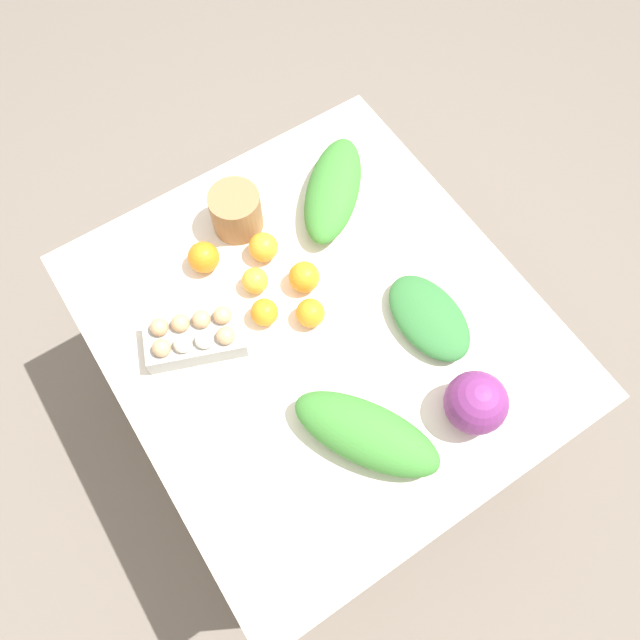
% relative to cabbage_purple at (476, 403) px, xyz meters
% --- Properties ---
extents(ground_plane, '(8.00, 8.00, 0.00)m').
position_rel_cabbage_purple_xyz_m(ground_plane, '(0.38, 0.17, -0.80)').
color(ground_plane, '#70665B').
extents(dining_table, '(1.12, 1.01, 0.73)m').
position_rel_cabbage_purple_xyz_m(dining_table, '(0.38, 0.17, -0.17)').
color(dining_table, silver).
rests_on(dining_table, ground_plane).
extents(cabbage_purple, '(0.14, 0.14, 0.14)m').
position_rel_cabbage_purple_xyz_m(cabbage_purple, '(0.00, 0.00, 0.00)').
color(cabbage_purple, '#7A2D75').
rests_on(cabbage_purple, dining_table).
extents(egg_carton, '(0.20, 0.26, 0.09)m').
position_rel_cabbage_purple_xyz_m(egg_carton, '(0.50, 0.45, -0.03)').
color(egg_carton, '#A8A8A3').
rests_on(egg_carton, dining_table).
extents(paper_bag, '(0.13, 0.13, 0.12)m').
position_rel_cabbage_purple_xyz_m(paper_bag, '(0.74, 0.19, -0.01)').
color(paper_bag, '#997047').
rests_on(paper_bag, dining_table).
extents(greens_bunch_kale, '(0.37, 0.30, 0.10)m').
position_rel_cabbage_purple_xyz_m(greens_bunch_kale, '(0.08, 0.24, -0.02)').
color(greens_bunch_kale, '#3D8433').
rests_on(greens_bunch_kale, dining_table).
extents(greens_bunch_scallion, '(0.26, 0.16, 0.06)m').
position_rel_cabbage_purple_xyz_m(greens_bunch_scallion, '(0.24, -0.06, -0.04)').
color(greens_bunch_scallion, '#337538').
rests_on(greens_bunch_scallion, dining_table).
extents(greens_bunch_beet_tops, '(0.34, 0.34, 0.09)m').
position_rel_cabbage_purple_xyz_m(greens_bunch_beet_tops, '(0.67, -0.07, -0.03)').
color(greens_bunch_beet_tops, '#3D8433').
rests_on(greens_bunch_beet_tops, dining_table).
extents(orange_0, '(0.07, 0.07, 0.07)m').
position_rel_cabbage_purple_xyz_m(orange_0, '(0.56, 0.25, -0.04)').
color(orange_0, '#F9A833').
rests_on(orange_0, dining_table).
extents(orange_1, '(0.07, 0.07, 0.07)m').
position_rel_cabbage_purple_xyz_m(orange_1, '(0.40, 0.18, -0.04)').
color(orange_1, orange).
rests_on(orange_1, dining_table).
extents(orange_2, '(0.08, 0.08, 0.08)m').
position_rel_cabbage_purple_xyz_m(orange_2, '(0.49, 0.14, -0.03)').
color(orange_2, orange).
rests_on(orange_2, dining_table).
extents(orange_3, '(0.08, 0.08, 0.08)m').
position_rel_cabbage_purple_xyz_m(orange_3, '(0.68, 0.32, -0.03)').
color(orange_3, orange).
rests_on(orange_3, dining_table).
extents(orange_4, '(0.08, 0.08, 0.08)m').
position_rel_cabbage_purple_xyz_m(orange_4, '(0.62, 0.18, -0.03)').
color(orange_4, orange).
rests_on(orange_4, dining_table).
extents(orange_5, '(0.07, 0.07, 0.07)m').
position_rel_cabbage_purple_xyz_m(orange_5, '(0.47, 0.27, -0.04)').
color(orange_5, orange).
rests_on(orange_5, dining_table).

